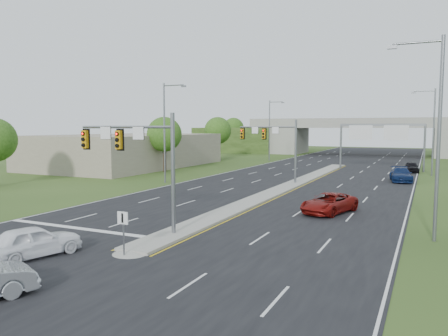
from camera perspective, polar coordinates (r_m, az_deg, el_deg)
ground at (r=25.44m, az=-6.58°, el=-8.77°), size 240.00×240.00×0.00m
road at (r=57.78m, az=12.00°, el=-0.89°), size 24.00×160.00×0.02m
median at (r=46.25m, az=8.59°, el=-2.26°), size 2.00×54.00×0.16m
median_nose at (r=22.24m, az=-12.11°, el=-10.68°), size 2.00×2.00×0.16m
lane_markings at (r=52.06m, az=9.82°, el=-1.51°), size 23.72×160.00×0.01m
signal_mast_near at (r=25.92m, az=-11.04°, el=2.01°), size 6.62×0.60×7.00m
signal_mast_far at (r=48.38m, az=6.75°, el=3.59°), size 6.62×0.60×7.00m
keep_right_sign at (r=21.48m, az=-13.04°, el=-7.37°), size 0.60×0.13×2.20m
sign_gantry at (r=66.18m, az=19.72°, el=4.23°), size 11.58×0.44×6.67m
overpass at (r=101.82m, az=17.85°, el=3.64°), size 80.00×14.00×8.10m
lightpole_l_mid at (r=48.68m, az=-7.59°, el=5.22°), size 2.85×0.25×11.00m
lightpole_l_far at (r=80.38m, az=6.08°, el=5.28°), size 2.85×0.25×11.00m
lightpole_r_near at (r=25.95m, az=25.85°, el=4.62°), size 2.85×0.25×11.00m
lightpole_r_far at (r=60.95m, az=25.52°, el=4.77°), size 2.85×0.25×11.00m
tree_l_near at (r=60.73m, az=-7.80°, el=4.37°), size 4.80×4.80×7.60m
tree_l_mid at (r=84.50m, az=-0.82°, el=4.91°), size 5.20×5.20×8.12m
tree_back_a at (r=125.77m, az=1.24°, el=5.22°), size 6.00×6.00×8.85m
tree_back_b at (r=120.77m, az=7.35°, el=5.01°), size 5.60×5.60×8.32m
commercial_building at (r=70.68m, az=-12.38°, el=2.26°), size 18.00×30.00×5.00m
car_white at (r=22.95m, az=-23.62°, el=-8.75°), size 3.03×4.81×1.52m
car_far_a at (r=32.45m, az=13.55°, el=-4.47°), size 3.80×5.62×1.43m
car_far_b at (r=53.62m, az=22.10°, el=-0.79°), size 2.97×5.69×1.57m
car_far_c at (r=65.09m, az=23.29°, el=0.13°), size 2.21×4.40×1.44m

